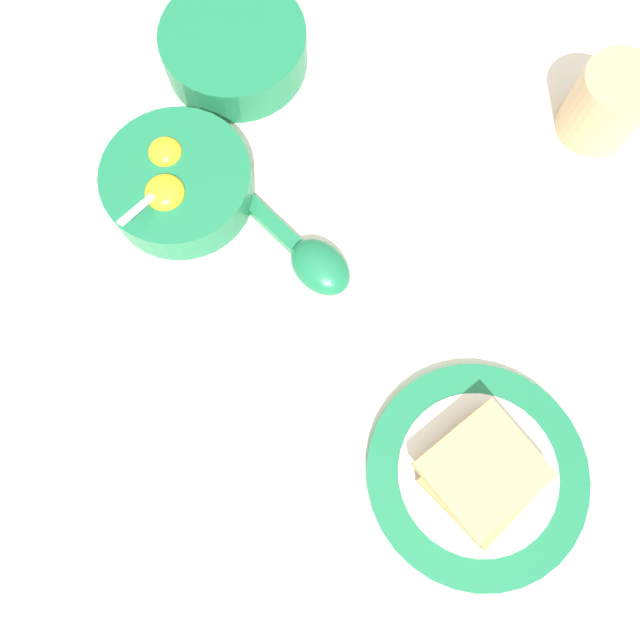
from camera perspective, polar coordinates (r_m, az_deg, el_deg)
ground_plane at (r=0.69m, az=6.56°, el=9.65°), size 3.00×3.00×0.00m
egg_bowl at (r=0.69m, az=-12.87°, el=12.17°), size 0.16×0.16×0.08m
toast_plate at (r=0.63m, az=14.14°, el=-13.46°), size 0.21×0.21×0.01m
toast_sandwich at (r=0.61m, az=14.76°, el=-13.40°), size 0.13×0.13×0.03m
soup_spoon at (r=0.65m, az=-0.62°, el=5.45°), size 0.15×0.10×0.03m
congee_bowl at (r=0.78m, az=-7.85°, el=23.54°), size 0.17×0.17×0.05m
drinking_cup at (r=0.77m, az=24.83°, el=17.57°), size 0.08×0.08×0.08m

